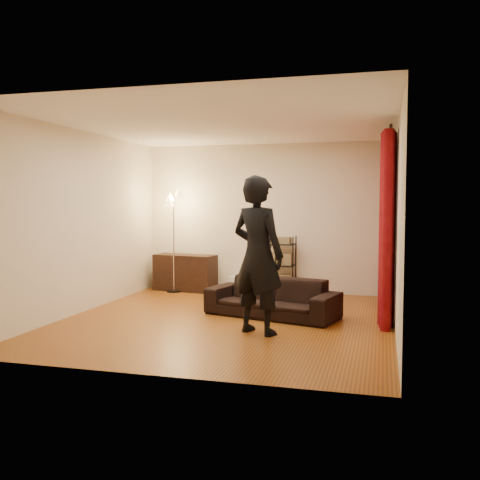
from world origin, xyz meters
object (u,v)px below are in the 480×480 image
(storage_boxes, at_px, (240,284))
(sofa, at_px, (272,297))
(media_cabinet, at_px, (185,273))
(floor_lamp, at_px, (174,242))
(person, at_px, (258,255))
(wire_shelf, at_px, (281,265))

(storage_boxes, bearing_deg, sofa, -62.65)
(media_cabinet, relative_size, floor_lamp, 0.62)
(sofa, relative_size, floor_lamp, 1.02)
(floor_lamp, bearing_deg, storage_boxes, 14.75)
(person, bearing_deg, wire_shelf, -62.30)
(media_cabinet, xyz_separation_m, wire_shelf, (1.80, 0.05, 0.19))
(storage_boxes, distance_m, wire_shelf, 0.87)
(wire_shelf, height_order, floor_lamp, floor_lamp)
(media_cabinet, distance_m, storage_boxes, 1.05)
(media_cabinet, height_order, storage_boxes, media_cabinet)
(sofa, bearing_deg, media_cabinet, 153.20)
(storage_boxes, bearing_deg, floor_lamp, -165.25)
(person, bearing_deg, sofa, -65.76)
(sofa, distance_m, floor_lamp, 2.79)
(person, relative_size, storage_boxes, 5.54)
(media_cabinet, bearing_deg, floor_lamp, -120.07)
(sofa, height_order, person, person)
(person, xyz_separation_m, storage_boxes, (-1.02, 2.95, -0.84))
(person, height_order, wire_shelf, person)
(media_cabinet, relative_size, wire_shelf, 1.10)
(storage_boxes, bearing_deg, person, -70.89)
(storage_boxes, height_order, floor_lamp, floor_lamp)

